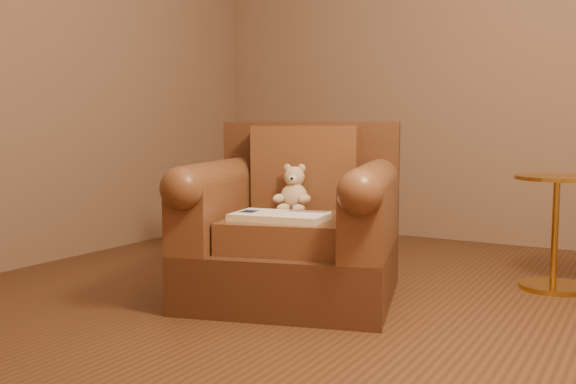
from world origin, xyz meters
The scene contains 5 objects.
floor centered at (0.00, 0.00, 0.00)m, with size 4.00×4.00×0.00m, color #53321C.
armchair centered at (-0.30, 0.05, 0.33)m, with size 1.17×1.13×0.85m.
teddy_bear centered at (-0.34, 0.12, 0.50)m, with size 0.18×0.20×0.24m.
guidebook centered at (-0.25, -0.18, 0.42)m, with size 0.46×0.32×0.03m.
side_table centered at (0.79, 0.82, 0.31)m, with size 0.42×0.42×0.58m.
Camera 1 is at (1.23, -2.65, 0.83)m, focal length 40.00 mm.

